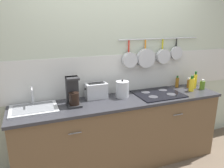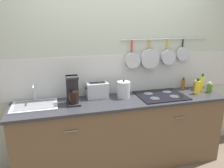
# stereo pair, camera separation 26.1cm
# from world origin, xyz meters

# --- Properties ---
(ground_plane) EXTENTS (12.00, 12.00, 0.00)m
(ground_plane) POSITION_xyz_m (0.00, 0.00, 0.00)
(ground_plane) COLOR brown
(wall_back) EXTENTS (7.20, 0.16, 2.60)m
(wall_back) POSITION_xyz_m (0.00, 0.32, 1.28)
(wall_back) COLOR #B2BCA8
(wall_back) RESTS_ON ground_plane
(cabinet_base) EXTENTS (2.64, 0.54, 0.89)m
(cabinet_base) POSITION_xyz_m (0.00, -0.00, 0.45)
(cabinet_base) COLOR brown
(cabinet_base) RESTS_ON ground_plane
(countertop) EXTENTS (2.68, 0.56, 0.03)m
(countertop) POSITION_xyz_m (0.00, 0.00, 0.91)
(countertop) COLOR #2D2D33
(countertop) RESTS_ON cabinet_base
(sink_basin) EXTENTS (0.51, 0.38, 0.23)m
(sink_basin) POSITION_xyz_m (-1.04, 0.08, 0.95)
(sink_basin) COLOR #B7BABF
(sink_basin) RESTS_ON countertop
(coffee_maker) EXTENTS (0.16, 0.20, 0.34)m
(coffee_maker) POSITION_xyz_m (-0.60, 0.04, 1.07)
(coffee_maker) COLOR #262628
(coffee_maker) RESTS_ON countertop
(toaster) EXTENTS (0.29, 0.15, 0.20)m
(toaster) POSITION_xyz_m (-0.28, 0.17, 1.03)
(toaster) COLOR #B7BABF
(toaster) RESTS_ON countertop
(kettle) EXTENTS (0.17, 0.17, 0.23)m
(kettle) POSITION_xyz_m (0.04, 0.09, 1.03)
(kettle) COLOR #B7BABF
(kettle) RESTS_ON countertop
(cooktop) EXTENTS (0.61, 0.49, 0.01)m
(cooktop) POSITION_xyz_m (0.54, 0.02, 0.94)
(cooktop) COLOR black
(cooktop) RESTS_ON countertop
(bottle_cooking_wine) EXTENTS (0.05, 0.05, 0.17)m
(bottle_cooking_wine) POSITION_xyz_m (0.97, 0.20, 1.01)
(bottle_cooking_wine) COLOR #8C5919
(bottle_cooking_wine) RESTS_ON countertop
(bottle_sesame_oil) EXTENTS (0.07, 0.07, 0.22)m
(bottle_sesame_oil) POSITION_xyz_m (1.04, -0.02, 1.03)
(bottle_sesame_oil) COLOR yellow
(bottle_sesame_oil) RESTS_ON countertop
(bottle_dish_soap) EXTENTS (0.05, 0.05, 0.15)m
(bottle_dish_soap) POSITION_xyz_m (1.11, 0.12, 0.99)
(bottle_dish_soap) COLOR #8C5919
(bottle_dish_soap) RESTS_ON countertop
(bottle_olive_oil) EXTENTS (0.05, 0.05, 0.25)m
(bottle_olive_oil) POSITION_xyz_m (1.18, 0.06, 1.04)
(bottle_olive_oil) COLOR yellow
(bottle_olive_oil) RESTS_ON countertop
(bottle_vinegar) EXTENTS (0.07, 0.07, 0.14)m
(bottle_vinegar) POSITION_xyz_m (1.25, -0.01, 0.99)
(bottle_vinegar) COLOR #4C721E
(bottle_vinegar) RESTS_ON countertop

